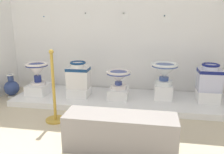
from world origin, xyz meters
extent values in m
cube|color=white|center=(2.16, 3.15, 1.58)|extent=(4.52, 0.06, 3.15)
cube|color=white|center=(2.16, 2.61, 0.05)|extent=(3.53, 0.99, 0.09)
cube|color=white|center=(0.73, 2.55, 0.18)|extent=(0.33, 0.40, 0.17)
cylinder|color=white|center=(0.73, 2.55, 0.28)|extent=(0.25, 0.25, 0.05)
cylinder|color=navy|center=(0.73, 2.55, 0.36)|extent=(0.12, 0.12, 0.11)
cone|color=white|center=(0.73, 2.55, 0.52)|extent=(0.37, 0.37, 0.20)
cylinder|color=navy|center=(0.73, 2.55, 0.60)|extent=(0.37, 0.37, 0.03)
torus|color=white|center=(0.73, 2.55, 0.62)|extent=(0.38, 0.38, 0.04)
cylinder|color=navy|center=(0.73, 2.55, 0.62)|extent=(0.26, 0.26, 0.01)
cube|color=white|center=(1.47, 2.53, 0.17)|extent=(0.34, 0.32, 0.15)
cube|color=white|center=(1.47, 2.53, 0.42)|extent=(0.36, 0.25, 0.35)
cube|color=navy|center=(1.47, 2.53, 0.57)|extent=(0.37, 0.26, 0.05)
cylinder|color=white|center=(1.47, 2.53, 0.64)|extent=(0.24, 0.24, 0.07)
torus|color=navy|center=(1.47, 2.53, 0.67)|extent=(0.26, 0.26, 0.04)
cube|color=white|center=(2.13, 2.56, 0.18)|extent=(0.32, 0.38, 0.17)
cylinder|color=white|center=(2.13, 2.56, 0.29)|extent=(0.25, 0.25, 0.06)
cylinder|color=#37478D|center=(2.13, 2.56, 0.35)|extent=(0.12, 0.12, 0.06)
cone|color=white|center=(2.13, 2.56, 0.46)|extent=(0.39, 0.39, 0.16)
cylinder|color=#37478D|center=(2.13, 2.56, 0.52)|extent=(0.38, 0.38, 0.03)
torus|color=white|center=(2.13, 2.56, 0.54)|extent=(0.40, 0.40, 0.04)
cylinder|color=#37478D|center=(2.13, 2.56, 0.54)|extent=(0.27, 0.27, 0.01)
cube|color=white|center=(2.86, 2.68, 0.21)|extent=(0.28, 0.33, 0.23)
cylinder|color=white|center=(2.86, 2.68, 0.36)|extent=(0.27, 0.27, 0.07)
cylinder|color=#3C5291|center=(2.86, 2.68, 0.43)|extent=(0.15, 0.15, 0.06)
cone|color=white|center=(2.86, 2.68, 0.56)|extent=(0.42, 0.42, 0.20)
cylinder|color=#3C5291|center=(2.86, 2.68, 0.64)|extent=(0.41, 0.41, 0.03)
torus|color=white|center=(2.86, 2.68, 0.66)|extent=(0.42, 0.42, 0.04)
cylinder|color=#3C5291|center=(2.86, 2.68, 0.66)|extent=(0.29, 0.29, 0.01)
cube|color=white|center=(3.55, 2.64, 0.19)|extent=(0.32, 0.31, 0.18)
cube|color=silver|center=(3.55, 2.64, 0.45)|extent=(0.34, 0.28, 0.35)
cube|color=navy|center=(3.55, 2.64, 0.59)|extent=(0.35, 0.29, 0.05)
cylinder|color=silver|center=(3.55, 2.64, 0.65)|extent=(0.24, 0.24, 0.06)
torus|color=navy|center=(3.55, 2.64, 0.69)|extent=(0.27, 0.27, 0.04)
cube|color=white|center=(0.69, 3.12, 1.37)|extent=(0.13, 0.01, 0.12)
cube|color=#386BAD|center=(0.65, 3.12, 1.40)|extent=(0.02, 0.01, 0.02)
cube|color=white|center=(1.49, 3.12, 1.42)|extent=(0.11, 0.01, 0.12)
cube|color=slate|center=(1.45, 3.12, 1.46)|extent=(0.02, 0.01, 0.02)
cube|color=white|center=(2.17, 3.12, 1.42)|extent=(0.09, 0.01, 0.14)
cube|color=#5B9E4C|center=(2.14, 3.12, 1.46)|extent=(0.02, 0.01, 0.02)
cube|color=white|center=(2.88, 3.12, 1.37)|extent=(0.12, 0.01, 0.14)
cube|color=#386BAD|center=(2.84, 3.12, 1.42)|extent=(0.02, 0.01, 0.02)
cylinder|color=white|center=(0.20, 2.57, 0.01)|extent=(0.17, 0.17, 0.03)
ellipsoid|color=navy|center=(0.20, 2.57, 0.16)|extent=(0.26, 0.26, 0.27)
cylinder|color=navy|center=(0.20, 2.57, 0.35)|extent=(0.10, 0.10, 0.11)
torus|color=white|center=(0.20, 2.57, 0.41)|extent=(0.14, 0.14, 0.02)
cylinder|color=gold|center=(1.37, 1.76, 0.01)|extent=(0.27, 0.27, 0.02)
cylinder|color=gold|center=(1.37, 1.76, 0.48)|extent=(0.04, 0.04, 0.91)
sphere|color=gold|center=(1.37, 1.76, 0.96)|extent=(0.06, 0.06, 0.06)
cube|color=gray|center=(2.35, 1.21, 0.20)|extent=(1.19, 0.36, 0.40)
camera|label=1|loc=(2.64, -1.00, 1.40)|focal=36.85mm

